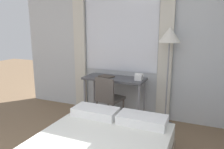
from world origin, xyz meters
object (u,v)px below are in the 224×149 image
desk (114,82)px  book (106,76)px  desk_chair (108,96)px  standing_lamp (169,43)px  telephone (139,77)px

desk → book: (-0.15, -0.02, 0.09)m
desk → desk_chair: 0.31m
standing_lamp → telephone: bearing=-177.7°
standing_lamp → book: standing_lamp is taller
desk_chair → book: bearing=134.5°
telephone → book: telephone is taller
book → desk_chair: bearing=-56.9°
telephone → book: (-0.61, -0.02, -0.04)m
desk → telephone: bearing=-0.1°
standing_lamp → book: (-1.09, -0.04, -0.63)m
desk → standing_lamp: size_ratio=0.67×
desk → standing_lamp: (0.94, 0.02, 0.73)m
desk_chair → telephone: (0.49, 0.22, 0.35)m
telephone → book: size_ratio=0.51×
desk_chair → telephone: bearing=35.4°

